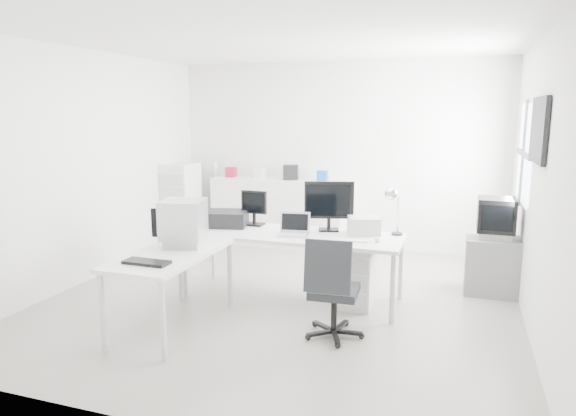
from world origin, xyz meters
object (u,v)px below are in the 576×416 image
(crt_monitor, at_px, (183,221))
(sideboard, at_px, (279,212))
(main_desk, at_px, (292,266))
(side_desk, at_px, (173,290))
(filing_cabinet, at_px, (181,205))
(laser_printer, at_px, (364,225))
(lcd_monitor_small, at_px, (254,209))
(laptop, at_px, (294,225))
(inkjet_printer, at_px, (225,219))
(office_chair, at_px, (334,286))
(drawer_pedestal, at_px, (355,278))
(lcd_monitor_large, at_px, (329,206))
(crt_tv, at_px, (496,219))
(tv_cabinet, at_px, (492,266))

(crt_monitor, height_order, sideboard, crt_monitor)
(main_desk, distance_m, side_desk, 1.39)
(main_desk, height_order, filing_cabinet, filing_cabinet)
(side_desk, bearing_deg, laser_printer, 39.52)
(lcd_monitor_small, height_order, laptop, lcd_monitor_small)
(inkjet_printer, height_order, office_chair, office_chair)
(side_desk, height_order, drawer_pedestal, side_desk)
(main_desk, relative_size, lcd_monitor_large, 4.21)
(office_chair, bearing_deg, laptop, 127.76)
(side_desk, relative_size, inkjet_printer, 2.82)
(drawer_pedestal, bearing_deg, side_desk, -143.43)
(crt_monitor, xyz_separation_m, crt_tv, (2.97, 1.76, -0.13))
(crt_monitor, height_order, office_chair, crt_monitor)
(lcd_monitor_small, distance_m, crt_tv, 2.75)
(inkjet_printer, height_order, lcd_monitor_small, lcd_monitor_small)
(inkjet_printer, height_order, laptop, laptop)
(lcd_monitor_large, relative_size, crt_tv, 1.14)
(lcd_monitor_large, bearing_deg, main_desk, -160.90)
(drawer_pedestal, bearing_deg, laptop, -167.01)
(laser_printer, xyz_separation_m, filing_cabinet, (-3.13, 1.48, -0.20))
(lcd_monitor_small, xyz_separation_m, lcd_monitor_large, (0.90, 0.00, 0.09))
(tv_cabinet, bearing_deg, filing_cabinet, 170.00)
(side_desk, bearing_deg, inkjet_printer, 90.00)
(lcd_monitor_large, xyz_separation_m, filing_cabinet, (-2.73, 1.45, -0.39))
(main_desk, distance_m, crt_monitor, 1.36)
(office_chair, bearing_deg, sideboard, 114.65)
(main_desk, xyz_separation_m, lcd_monitor_small, (-0.55, 0.25, 0.57))
(laptop, bearing_deg, side_desk, -141.60)
(crt_tv, bearing_deg, tv_cabinet, 0.00)
(crt_monitor, relative_size, crt_tv, 1.02)
(drawer_pedestal, relative_size, office_chair, 0.62)
(tv_cabinet, bearing_deg, crt_monitor, -149.40)
(laptop, height_order, laser_printer, laptop)
(lcd_monitor_small, relative_size, laptop, 1.06)
(main_desk, relative_size, sideboard, 1.15)
(tv_cabinet, height_order, sideboard, sideboard)
(laptop, bearing_deg, inkjet_printer, 157.86)
(office_chair, relative_size, crt_tv, 1.95)
(laser_printer, distance_m, crt_monitor, 1.93)
(drawer_pedestal, xyz_separation_m, tv_cabinet, (1.42, 0.86, 0.03))
(crt_monitor, xyz_separation_m, tv_cabinet, (2.97, 1.76, -0.68))
(inkjet_printer, xyz_separation_m, office_chair, (1.53, -0.91, -0.35))
(lcd_monitor_small, xyz_separation_m, crt_tv, (2.67, 0.66, -0.07))
(laptop, relative_size, filing_cabinet, 0.29)
(lcd_monitor_large, xyz_separation_m, office_chair, (0.33, -1.06, -0.55))
(lcd_monitor_small, height_order, tv_cabinet, lcd_monitor_small)
(drawer_pedestal, height_order, laser_printer, laser_printer)
(inkjet_printer, relative_size, crt_monitor, 0.97)
(tv_cabinet, distance_m, filing_cabinet, 4.58)
(drawer_pedestal, relative_size, lcd_monitor_large, 1.05)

